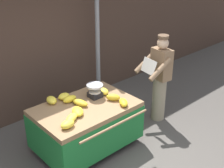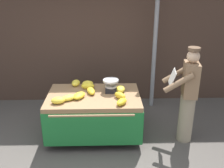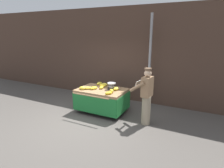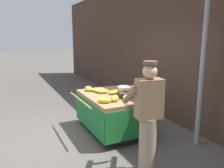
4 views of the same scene
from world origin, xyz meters
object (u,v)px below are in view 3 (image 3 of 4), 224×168
at_px(banana_bunch_2, 82,88).
at_px(vendor_person, 146,96).
at_px(weighing_scale, 112,86).
at_px(banana_bunch_6, 99,83).
at_px(banana_bunch_4, 112,91).
at_px(banana_bunch_7, 109,93).
at_px(banana_cart, 102,95).
at_px(banana_bunch_1, 94,88).
at_px(street_pole, 150,62).
at_px(banana_bunch_5, 104,84).
at_px(banana_bunch_9, 116,89).
at_px(banana_bunch_3, 102,87).
at_px(banana_bunch_8, 88,88).
at_px(banana_bunch_0, 103,85).

distance_m(banana_bunch_2, vendor_person, 2.18).
xyz_separation_m(weighing_scale, banana_bunch_6, (-0.66, 0.31, -0.06)).
relative_size(banana_bunch_4, banana_bunch_7, 0.94).
xyz_separation_m(banana_cart, banana_bunch_1, (-0.24, -0.12, 0.27)).
bearing_deg(banana_bunch_1, street_pole, 41.54).
bearing_deg(banana_bunch_5, banana_bunch_9, -26.23).
height_order(banana_bunch_3, banana_bunch_7, banana_bunch_7).
height_order(street_pole, banana_bunch_3, street_pole).
relative_size(street_pole, weighing_scale, 11.84).
distance_m(banana_bunch_2, banana_bunch_6, 0.80).
bearing_deg(banana_bunch_3, banana_bunch_9, 5.34).
distance_m(banana_bunch_2, banana_bunch_8, 0.19).
xyz_separation_m(banana_bunch_3, banana_bunch_5, (-0.08, 0.35, 0.01)).
bearing_deg(banana_bunch_4, banana_bunch_3, 155.19).
relative_size(banana_bunch_1, banana_bunch_3, 0.97).
relative_size(banana_bunch_2, vendor_person, 0.13).
distance_m(street_pole, banana_bunch_8, 2.34).
xyz_separation_m(banana_cart, banana_bunch_8, (-0.41, -0.21, 0.26)).
bearing_deg(banana_bunch_7, banana_bunch_2, 176.44).
xyz_separation_m(banana_bunch_6, banana_bunch_7, (0.83, -0.83, -0.01)).
bearing_deg(banana_bunch_0, banana_bunch_8, -121.68).
xyz_separation_m(banana_bunch_0, banana_bunch_4, (0.57, -0.43, -0.00)).
bearing_deg(banana_bunch_9, vendor_person, -15.58).
bearing_deg(banana_bunch_2, banana_cart, 29.83).
bearing_deg(banana_bunch_3, banana_bunch_6, 129.75).
bearing_deg(banana_bunch_7, vendor_person, 9.97).
bearing_deg(banana_bunch_8, banana_bunch_1, 26.81).
distance_m(street_pole, banana_bunch_6, 1.96).
relative_size(banana_bunch_5, banana_bunch_6, 0.88).
relative_size(banana_bunch_6, vendor_person, 0.14).
distance_m(banana_bunch_8, banana_bunch_9, 0.95).
height_order(street_pole, banana_bunch_8, street_pole).
bearing_deg(vendor_person, street_pole, 103.74).
bearing_deg(banana_bunch_2, vendor_person, 3.56).
xyz_separation_m(banana_bunch_2, banana_bunch_9, (1.05, 0.45, -0.00)).
distance_m(banana_bunch_3, banana_bunch_7, 0.70).
xyz_separation_m(banana_bunch_7, banana_bunch_9, (0.01, 0.51, 0.01)).
bearing_deg(banana_bunch_4, banana_bunch_1, 177.00).
distance_m(street_pole, banana_bunch_4, 1.77).
height_order(banana_bunch_3, banana_bunch_6, banana_bunch_6).
height_order(banana_bunch_2, banana_bunch_5, banana_bunch_2).
bearing_deg(banana_bunch_8, street_pole, 40.26).
bearing_deg(banana_bunch_9, weighing_scale, 177.71).
height_order(banana_bunch_0, banana_bunch_6, banana_bunch_0).
xyz_separation_m(banana_bunch_3, banana_bunch_9, (0.53, 0.05, 0.01)).
relative_size(banana_cart, banana_bunch_1, 5.88).
xyz_separation_m(banana_bunch_0, vendor_person, (1.73, -0.46, -0.00)).
xyz_separation_m(banana_bunch_4, banana_bunch_5, (-0.58, 0.58, -0.00)).
xyz_separation_m(banana_bunch_1, banana_bunch_5, (0.11, 0.55, 0.00)).
distance_m(street_pole, banana_bunch_3, 1.91).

